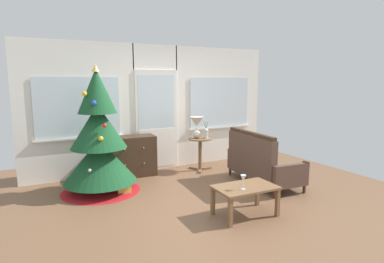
{
  "coord_description": "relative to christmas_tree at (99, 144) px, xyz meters",
  "views": [
    {
      "loc": [
        -2.34,
        -4.1,
        1.83
      ],
      "look_at": [
        0.05,
        0.55,
        1.0
      ],
      "focal_mm": 29.86,
      "sensor_mm": 36.0,
      "label": 1
    }
  ],
  "objects": [
    {
      "name": "ground_plane",
      "position": [
        1.35,
        -1.18,
        -0.81
      ],
      "size": [
        6.76,
        6.76,
        0.0
      ],
      "primitive_type": "plane",
      "color": "brown"
    },
    {
      "name": "back_wall_with_door",
      "position": [
        1.35,
        0.9,
        0.47
      ],
      "size": [
        5.2,
        0.14,
        2.55
      ],
      "color": "white",
      "rests_on": "ground"
    },
    {
      "name": "christmas_tree",
      "position": [
        0.0,
        0.0,
        0.0
      ],
      "size": [
        1.3,
        1.3,
        2.09
      ],
      "color": "#4C331E",
      "rests_on": "ground"
    },
    {
      "name": "dresser_cabinet",
      "position": [
        0.72,
        0.61,
        -0.42
      ],
      "size": [
        0.92,
        0.48,
        0.78
      ],
      "color": "#3D281C",
      "rests_on": "ground"
    },
    {
      "name": "settee_sofa",
      "position": [
        2.6,
        -0.92,
        -0.43
      ],
      "size": [
        0.81,
        1.55,
        0.96
      ],
      "color": "#3D281C",
      "rests_on": "ground"
    },
    {
      "name": "side_table",
      "position": [
        2.08,
        0.34,
        -0.33
      ],
      "size": [
        0.5,
        0.48,
        0.67
      ],
      "color": "brown",
      "rests_on": "ground"
    },
    {
      "name": "table_lamp",
      "position": [
        2.02,
        0.38,
        0.15
      ],
      "size": [
        0.28,
        0.28,
        0.44
      ],
      "color": "silver",
      "rests_on": "side_table"
    },
    {
      "name": "flower_vase",
      "position": [
        2.18,
        0.28,
        -0.02
      ],
      "size": [
        0.11,
        0.1,
        0.35
      ],
      "color": "beige",
      "rests_on": "side_table"
    },
    {
      "name": "coffee_table",
      "position": [
        1.55,
        -1.91,
        -0.45
      ],
      "size": [
        0.85,
        0.54,
        0.42
      ],
      "color": "brown",
      "rests_on": "ground"
    },
    {
      "name": "wine_glass",
      "position": [
        1.45,
        -1.99,
        -0.25
      ],
      "size": [
        0.08,
        0.08,
        0.2
      ],
      "color": "silver",
      "rests_on": "coffee_table"
    },
    {
      "name": "gift_box",
      "position": [
        0.31,
        -0.27,
        -0.7
      ],
      "size": [
        0.22,
        0.2,
        0.22
      ],
      "primitive_type": "cube",
      "color": "#D8C64C",
      "rests_on": "ground"
    }
  ]
}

